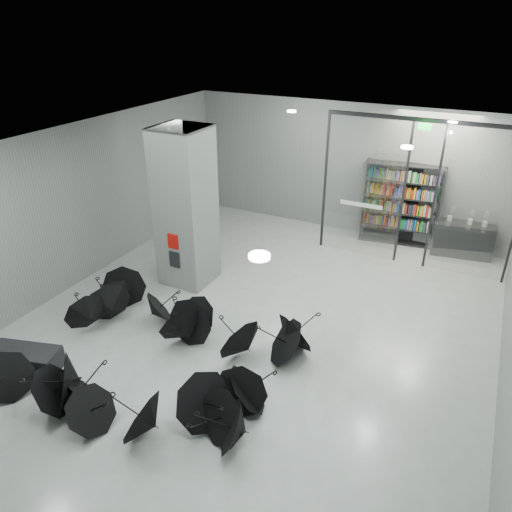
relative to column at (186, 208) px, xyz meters
The scene contains 10 objects.
room 3.31m from the column, 38.66° to the right, with size 14.00×14.02×4.01m.
column is the anchor object (origin of this frame).
fire_cabinet 0.90m from the column, 90.00° to the right, with size 0.28×0.04×0.38m, color #A50A07.
info_panel 1.31m from the column, 90.00° to the right, with size 0.30×0.03×0.42m, color black.
exit_sign 6.18m from the column, 33.96° to the left, with size 0.30×0.06×0.15m, color #0CE533.
glass_partition 6.02m from the column, 35.58° to the left, with size 5.06×0.08×4.00m.
bench 4.90m from the column, 101.34° to the right, with size 1.37×0.59×0.44m, color black.
bookshelf 6.50m from the column, 47.38° to the left, with size 2.23×0.45×2.45m, color black, non-canonical shape.
shop_counter 7.96m from the column, 37.20° to the left, with size 1.63×0.65×0.98m, color black.
umbrella_cluster 4.04m from the column, 63.68° to the right, with size 5.79×4.73×1.29m.
Camera 1 is at (4.03, -7.13, 6.32)m, focal length 33.65 mm.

